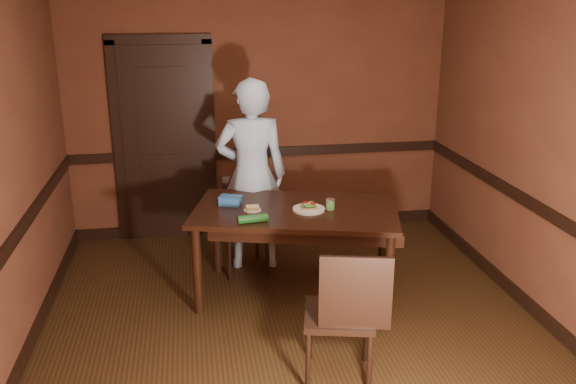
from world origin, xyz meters
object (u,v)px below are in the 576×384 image
object	(u,v)px
dining_table	(296,252)
person	(252,175)
sauce_jar	(330,204)
cheese_saucer	(253,209)
chair_far	(243,226)
chair_near	(339,312)
sandwich_plate	(309,208)
food_tub	(230,201)

from	to	relation	value
dining_table	person	world-z (taller)	person
dining_table	sauce_jar	distance (m)	0.53
dining_table	person	xyz separation A→B (m)	(-0.30, 0.68, 0.51)
person	cheese_saucer	distance (m)	0.69
chair_far	person	size ratio (longest dim) A/B	0.49
chair_far	chair_near	world-z (taller)	chair_near
sandwich_plate	cheese_saucer	bearing A→B (deg)	172.68
sandwich_plate	food_tub	distance (m)	0.68
person	food_tub	distance (m)	0.55
dining_table	chair_far	size ratio (longest dim) A/B	1.90
food_tub	sauce_jar	bearing A→B (deg)	4.24
food_tub	chair_far	bearing A→B (deg)	91.83
person	dining_table	bearing A→B (deg)	116.64
sandwich_plate	sauce_jar	world-z (taller)	sauce_jar
sandwich_plate	cheese_saucer	xyz separation A→B (m)	(-0.47, 0.06, -0.00)
sandwich_plate	food_tub	xyz separation A→B (m)	(-0.64, 0.24, 0.02)
dining_table	sandwich_plate	xyz separation A→B (m)	(0.10, -0.06, 0.42)
cheese_saucer	chair_near	bearing A→B (deg)	-70.40
sauce_jar	food_tub	xyz separation A→B (m)	(-0.82, 0.25, -0.01)
sandwich_plate	sauce_jar	bearing A→B (deg)	-2.91
dining_table	person	distance (m)	0.90
dining_table	person	size ratio (longest dim) A/B	0.94
chair_far	chair_near	distance (m)	1.89
chair_far	cheese_saucer	distance (m)	0.69
person	sandwich_plate	bearing A→B (deg)	121.45
sauce_jar	person	bearing A→B (deg)	128.05
chair_near	cheese_saucer	bearing A→B (deg)	-57.33
dining_table	food_tub	xyz separation A→B (m)	(-0.54, 0.19, 0.44)
person	sauce_jar	xyz separation A→B (m)	(0.58, -0.75, -0.06)
sauce_jar	food_tub	distance (m)	0.86
dining_table	sandwich_plate	size ratio (longest dim) A/B	6.27
dining_table	sandwich_plate	distance (m)	0.44
dining_table	cheese_saucer	bearing A→B (deg)	-165.95
chair_far	person	bearing A→B (deg)	37.23
dining_table	chair_near	bearing A→B (deg)	-71.77
dining_table	chair_near	distance (m)	1.25
chair_far	chair_near	size ratio (longest dim) A/B	0.91
chair_far	sandwich_plate	bearing A→B (deg)	-60.40
person	sauce_jar	bearing A→B (deg)	130.88
chair_far	sauce_jar	bearing A→B (deg)	-51.99
person	cheese_saucer	xyz separation A→B (m)	(-0.07, -0.68, -0.09)
cheese_saucer	sandwich_plate	bearing A→B (deg)	-7.32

